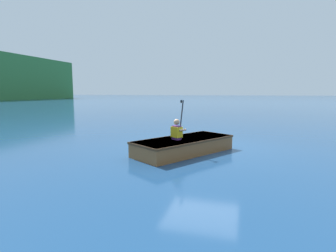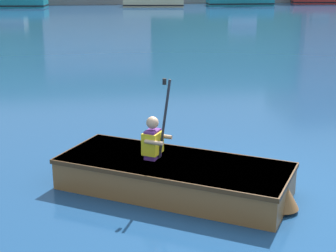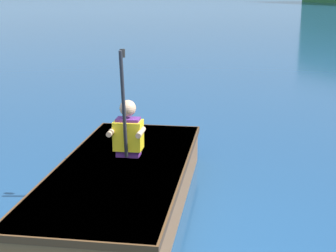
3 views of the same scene
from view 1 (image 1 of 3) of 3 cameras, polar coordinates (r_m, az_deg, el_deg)
name	(u,v)px [view 1 (image 1 of 3)]	position (r m, az deg, el deg)	size (l,w,h in m)	color
ground_plane	(203,146)	(8.94, 7.53, -4.30)	(300.00, 300.00, 0.00)	navy
rowboat_foreground	(185,144)	(7.85, 3.80, -4.02)	(3.35, 2.75, 0.44)	brown
person_paddler	(177,130)	(7.52, 1.95, -0.95)	(0.45, 0.45, 1.13)	#592672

